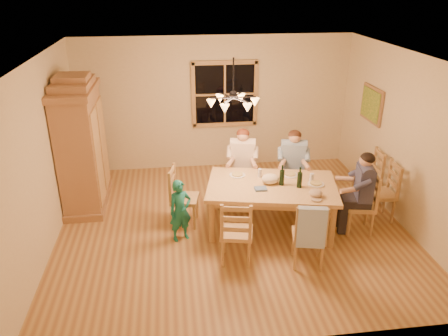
{
  "coord_description": "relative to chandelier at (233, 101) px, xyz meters",
  "views": [
    {
      "loc": [
        -0.92,
        -6.06,
        3.74
      ],
      "look_at": [
        -0.12,
        0.1,
        0.99
      ],
      "focal_mm": 35.0,
      "sensor_mm": 36.0,
      "label": 1
    }
  ],
  "objects": [
    {
      "name": "window",
      "position": [
        0.2,
        2.47,
        -0.53
      ],
      "size": [
        1.3,
        0.06,
        1.3
      ],
      "color": "black",
      "rests_on": "wall_back"
    },
    {
      "name": "armoire",
      "position": [
        -2.42,
        1.09,
        -1.02
      ],
      "size": [
        0.66,
        1.4,
        2.3
      ],
      "color": "#956740",
      "rests_on": "floor"
    },
    {
      "name": "adult_woman",
      "position": [
        0.31,
        0.9,
        -1.24
      ],
      "size": [
        0.46,
        0.49,
        0.87
      ],
      "rotation": [
        0.0,
        0.0,
        2.93
      ],
      "color": "beige",
      "rests_on": "floor"
    },
    {
      "name": "chair_far_right",
      "position": [
        1.17,
        0.72,
        -1.77
      ],
      "size": [
        0.52,
        0.5,
        0.99
      ],
      "rotation": [
        0.0,
        0.0,
        2.93
      ],
      "color": "tan",
      "rests_on": "floor"
    },
    {
      "name": "child",
      "position": [
        -0.83,
        -0.28,
        -1.59
      ],
      "size": [
        0.42,
        0.35,
        0.98
      ],
      "primitive_type": "imported",
      "rotation": [
        0.0,
        0.0,
        0.39
      ],
      "color": "#1C7E73",
      "rests_on": "floor"
    },
    {
      "name": "painting",
      "position": [
        2.71,
        1.2,
        -0.48
      ],
      "size": [
        0.06,
        0.78,
        0.64
      ],
      "color": "#956740",
      "rests_on": "wall_right"
    },
    {
      "name": "cloth_bundle",
      "position": [
        0.58,
        -0.07,
        -1.24
      ],
      "size": [
        0.28,
        0.22,
        0.15
      ],
      "primitive_type": "ellipsoid",
      "color": "beige",
      "rests_on": "dining_table"
    },
    {
      "name": "towel",
      "position": [
        0.86,
        -1.33,
        -1.38
      ],
      "size": [
        0.39,
        0.18,
        0.58
      ],
      "primitive_type": "cube",
      "rotation": [
        0.0,
        0.0,
        -0.21
      ],
      "color": "#9AB3D1",
      "rests_on": "chair_near_right"
    },
    {
      "name": "chair_end_left",
      "position": [
        -0.75,
        0.17,
        -1.77
      ],
      "size": [
        0.5,
        0.52,
        0.99
      ],
      "rotation": [
        0.0,
        0.0,
        -1.78
      ],
      "color": "tan",
      "rests_on": "floor"
    },
    {
      "name": "chair_near_right",
      "position": [
        0.9,
        -1.14,
        -1.77
      ],
      "size": [
        0.52,
        0.5,
        0.99
      ],
      "rotation": [
        0.0,
        0.0,
        -0.21
      ],
      "color": "tan",
      "rests_on": "floor"
    },
    {
      "name": "chandelier",
      "position": [
        0.0,
        0.0,
        0.0
      ],
      "size": [
        0.77,
        0.68,
        0.71
      ],
      "color": "black",
      "rests_on": "ceiling"
    },
    {
      "name": "wall_left",
      "position": [
        -2.75,
        0.0,
        -0.73
      ],
      "size": [
        0.02,
        5.0,
        2.7
      ],
      "primitive_type": "cube",
      "color": "beige",
      "rests_on": "floor"
    },
    {
      "name": "chair_spare_back",
      "position": [
        2.45,
        0.49,
        -1.77
      ],
      "size": [
        0.45,
        0.47,
        0.99
      ],
      "rotation": [
        0.0,
        0.0,
        1.49
      ],
      "color": "tan",
      "rests_on": "floor"
    },
    {
      "name": "chair_spare_front",
      "position": [
        2.45,
        -0.07,
        -1.77
      ],
      "size": [
        0.45,
        0.47,
        0.99
      ],
      "rotation": [
        0.0,
        0.0,
        1.5
      ],
      "color": "tan",
      "rests_on": "floor"
    },
    {
      "name": "floor",
      "position": [
        0.0,
        0.0,
        -2.08
      ],
      "size": [
        5.5,
        5.5,
        0.0
      ],
      "primitive_type": "plane",
      "color": "#996537",
      "rests_on": "ground"
    },
    {
      "name": "dining_table",
      "position": [
        0.6,
        -0.12,
        -1.41
      ],
      "size": [
        2.2,
        1.6,
        0.76
      ],
      "rotation": [
        0.0,
        0.0,
        -0.21
      ],
      "color": "tan",
      "rests_on": "floor"
    },
    {
      "name": "wine_glass_a",
      "position": [
        0.47,
        0.18,
        -1.25
      ],
      "size": [
        0.06,
        0.06,
        0.14
      ],
      "primitive_type": "cylinder",
      "color": "silver",
      "rests_on": "dining_table"
    },
    {
      "name": "chair_far_left",
      "position": [
        0.31,
        0.9,
        -1.77
      ],
      "size": [
        0.52,
        0.5,
        0.99
      ],
      "rotation": [
        0.0,
        0.0,
        2.93
      ],
      "color": "tan",
      "rests_on": "floor"
    },
    {
      "name": "wall_right",
      "position": [
        2.75,
        0.0,
        -0.73
      ],
      "size": [
        0.02,
        5.0,
        2.7
      ],
      "primitive_type": "cube",
      "color": "beige",
      "rests_on": "floor"
    },
    {
      "name": "chair_end_right",
      "position": [
        1.95,
        -0.4,
        -1.77
      ],
      "size": [
        0.5,
        0.52,
        0.99
      ],
      "rotation": [
        0.0,
        0.0,
        1.36
      ],
      "color": "tan",
      "rests_on": "floor"
    },
    {
      "name": "wine_glass_b",
      "position": [
        1.24,
        -0.1,
        -1.25
      ],
      "size": [
        0.06,
        0.06,
        0.14
      ],
      "primitive_type": "cylinder",
      "color": "silver",
      "rests_on": "dining_table"
    },
    {
      "name": "wine_bottle_a",
      "position": [
        0.75,
        -0.14,
        -1.15
      ],
      "size": [
        0.08,
        0.08,
        0.33
      ],
      "primitive_type": "cylinder",
      "color": "black",
      "rests_on": "dining_table"
    },
    {
      "name": "wine_bottle_b",
      "position": [
        1.0,
        -0.26,
        -1.15
      ],
      "size": [
        0.08,
        0.08,
        0.33
      ],
      "primitive_type": "cylinder",
      "color": "black",
      "rests_on": "dining_table"
    },
    {
      "name": "adult_slate_man",
      "position": [
        1.95,
        -0.4,
        -1.24
      ],
      "size": [
        0.49,
        0.46,
        0.87
      ],
      "rotation": [
        0.0,
        0.0,
        1.36
      ],
      "color": "#393D5C",
      "rests_on": "floor"
    },
    {
      "name": "adult_plaid_man",
      "position": [
        1.17,
        0.72,
        -1.24
      ],
      "size": [
        0.46,
        0.49,
        0.87
      ],
      "rotation": [
        0.0,
        0.0,
        2.93
      ],
      "color": "#356292",
      "rests_on": "floor"
    },
    {
      "name": "plate_plaid",
      "position": [
        0.97,
        0.18,
        -1.31
      ],
      "size": [
        0.26,
        0.26,
        0.02
      ],
      "primitive_type": "cylinder",
      "color": "white",
      "rests_on": "dining_table"
    },
    {
      "name": "ceiling",
      "position": [
        0.0,
        0.0,
        0.62
      ],
      "size": [
        5.5,
        5.0,
        0.02
      ],
      "primitive_type": "cube",
      "color": "white",
      "rests_on": "wall_back"
    },
    {
      "name": "wall_back",
      "position": [
        0.0,
        2.5,
        -0.73
      ],
      "size": [
        5.5,
        0.02,
        2.7
      ],
      "primitive_type": "cube",
      "color": "beige",
      "rests_on": "floor"
    },
    {
      "name": "cap",
      "position": [
        1.14,
        -0.6,
        -1.26
      ],
      "size": [
        0.2,
        0.2,
        0.11
      ],
      "primitive_type": "ellipsoid",
      "color": "tan",
      "rests_on": "dining_table"
    },
    {
      "name": "plate_woman",
      "position": [
        0.12,
        0.27,
        -1.31
      ],
      "size": [
        0.26,
        0.26,
        0.02
      ],
      "primitive_type": "cylinder",
      "color": "white",
      "rests_on": "dining_table"
    },
    {
      "name": "chair_near_left",
      "position": [
        -0.08,
        -0.94,
        -1.77
      ],
      "size": [
        0.52,
        0.5,
        0.99
      ],
      "rotation": [
        0.0,
        0.0,
        -0.21
      ],
      "color": "tan",
      "rests_on": "floor"
    },
    {
      "name": "napkin",
      "position": [
        0.39,
        -0.27,
        -1.3
      ],
      "size": [
        0.2,
        0.17,
        0.03
      ],
      "primitive_type": "cube",
      "rotation": [
        0.0,
        0.0,
        -0.21
      ],
      "color": "slate",
      "rests_on": "dining_table"
    },
    {
      "name": "plate_slate",
      "position": [
        1.28,
        -0.21,
        -1.31
      ],
      "size": [
        0.26,
        0.26,
        0.02
      ],
      "primitive_type": "cylinder",
      "color": "white",
      "rests_on": "dining_table"
    }
  ]
}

